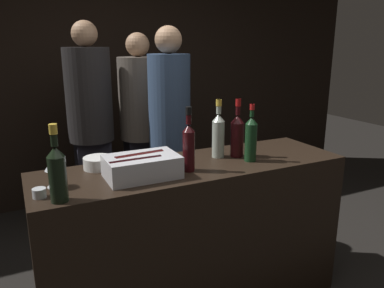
{
  "coord_description": "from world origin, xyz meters",
  "views": [
    {
      "loc": [
        -0.95,
        -1.62,
        1.66
      ],
      "look_at": [
        0.0,
        0.32,
        1.08
      ],
      "focal_mm": 35.0,
      "sensor_mm": 36.0,
      "label": 1
    }
  ],
  "objects_px": {
    "candle_votive": "(39,193)",
    "red_wine_bottle_burgundy": "(251,138)",
    "red_wine_bottle_black_foil": "(189,145)",
    "ice_bin_with_bottles": "(141,166)",
    "person_in_hoodie": "(140,120)",
    "wine_glass": "(54,165)",
    "bowl_white": "(98,162)",
    "rose_wine_bottle": "(218,133)",
    "champagne_bottle": "(57,171)",
    "person_blond_tee": "(170,127)",
    "person_grey_polo": "(91,120)",
    "red_wine_bottle_tall": "(237,134)"
  },
  "relations": [
    {
      "from": "red_wine_bottle_tall",
      "to": "person_blond_tee",
      "type": "xyz_separation_m",
      "value": [
        -0.13,
        0.79,
        -0.1
      ]
    },
    {
      "from": "person_in_hoodie",
      "to": "person_blond_tee",
      "type": "xyz_separation_m",
      "value": [
        0.08,
        -0.53,
        0.03
      ]
    },
    {
      "from": "wine_glass",
      "to": "red_wine_bottle_black_foil",
      "type": "distance_m",
      "value": 0.72
    },
    {
      "from": "rose_wine_bottle",
      "to": "champagne_bottle",
      "type": "bearing_deg",
      "value": -163.92
    },
    {
      "from": "candle_votive",
      "to": "red_wine_bottle_burgundy",
      "type": "distance_m",
      "value": 1.23
    },
    {
      "from": "ice_bin_with_bottles",
      "to": "candle_votive",
      "type": "distance_m",
      "value": 0.53
    },
    {
      "from": "rose_wine_bottle",
      "to": "person_grey_polo",
      "type": "height_order",
      "value": "person_grey_polo"
    },
    {
      "from": "red_wine_bottle_black_foil",
      "to": "red_wine_bottle_burgundy",
      "type": "bearing_deg",
      "value": 0.5
    },
    {
      "from": "candle_votive",
      "to": "wine_glass",
      "type": "bearing_deg",
      "value": 51.61
    },
    {
      "from": "bowl_white",
      "to": "champagne_bottle",
      "type": "xyz_separation_m",
      "value": [
        -0.26,
        -0.39,
        0.11
      ]
    },
    {
      "from": "champagne_bottle",
      "to": "rose_wine_bottle",
      "type": "xyz_separation_m",
      "value": [
        1.0,
        0.29,
        0.01
      ]
    },
    {
      "from": "candle_votive",
      "to": "red_wine_bottle_black_foil",
      "type": "relative_size",
      "value": 0.17
    },
    {
      "from": "champagne_bottle",
      "to": "red_wine_bottle_black_foil",
      "type": "relative_size",
      "value": 0.99
    },
    {
      "from": "bowl_white",
      "to": "red_wine_bottle_black_foil",
      "type": "xyz_separation_m",
      "value": [
        0.45,
        -0.27,
        0.12
      ]
    },
    {
      "from": "person_grey_polo",
      "to": "person_in_hoodie",
      "type": "bearing_deg",
      "value": 8.53
    },
    {
      "from": "bowl_white",
      "to": "red_wine_bottle_burgundy",
      "type": "relative_size",
      "value": 0.48
    },
    {
      "from": "wine_glass",
      "to": "champagne_bottle",
      "type": "bearing_deg",
      "value": -91.17
    },
    {
      "from": "ice_bin_with_bottles",
      "to": "champagne_bottle",
      "type": "distance_m",
      "value": 0.47
    },
    {
      "from": "wine_glass",
      "to": "red_wine_bottle_tall",
      "type": "xyz_separation_m",
      "value": [
        1.11,
        0.05,
        0.03
      ]
    },
    {
      "from": "wine_glass",
      "to": "red_wine_bottle_black_foil",
      "type": "bearing_deg",
      "value": -5.41
    },
    {
      "from": "bowl_white",
      "to": "red_wine_bottle_burgundy",
      "type": "xyz_separation_m",
      "value": [
        0.88,
        -0.26,
        0.11
      ]
    },
    {
      "from": "red_wine_bottle_burgundy",
      "to": "person_blond_tee",
      "type": "relative_size",
      "value": 0.2
    },
    {
      "from": "candle_votive",
      "to": "red_wine_bottle_black_foil",
      "type": "distance_m",
      "value": 0.81
    },
    {
      "from": "champagne_bottle",
      "to": "red_wine_bottle_black_foil",
      "type": "distance_m",
      "value": 0.73
    },
    {
      "from": "candle_votive",
      "to": "champagne_bottle",
      "type": "height_order",
      "value": "champagne_bottle"
    },
    {
      "from": "red_wine_bottle_burgundy",
      "to": "red_wine_bottle_black_foil",
      "type": "relative_size",
      "value": 0.96
    },
    {
      "from": "person_in_hoodie",
      "to": "bowl_white",
      "type": "bearing_deg",
      "value": -34.31
    },
    {
      "from": "candle_votive",
      "to": "red_wine_bottle_tall",
      "type": "height_order",
      "value": "red_wine_bottle_tall"
    },
    {
      "from": "wine_glass",
      "to": "candle_votive",
      "type": "xyz_separation_m",
      "value": [
        -0.08,
        -0.11,
        -0.09
      ]
    },
    {
      "from": "red_wine_bottle_burgundy",
      "to": "bowl_white",
      "type": "bearing_deg",
      "value": 163.19
    },
    {
      "from": "champagne_bottle",
      "to": "red_wine_bottle_burgundy",
      "type": "xyz_separation_m",
      "value": [
        1.14,
        0.13,
        -0.0
      ]
    },
    {
      "from": "wine_glass",
      "to": "champagne_bottle",
      "type": "distance_m",
      "value": 0.2
    },
    {
      "from": "ice_bin_with_bottles",
      "to": "red_wine_bottle_burgundy",
      "type": "xyz_separation_m",
      "value": [
        0.7,
        -0.02,
        0.08
      ]
    },
    {
      "from": "rose_wine_bottle",
      "to": "person_blond_tee",
      "type": "xyz_separation_m",
      "value": [
        -0.02,
        0.75,
        -0.1
      ]
    },
    {
      "from": "red_wine_bottle_burgundy",
      "to": "rose_wine_bottle",
      "type": "xyz_separation_m",
      "value": [
        -0.14,
        0.16,
        0.01
      ]
    },
    {
      "from": "ice_bin_with_bottles",
      "to": "candle_votive",
      "type": "bearing_deg",
      "value": -173.64
    },
    {
      "from": "ice_bin_with_bottles",
      "to": "person_in_hoodie",
      "type": "height_order",
      "value": "person_in_hoodie"
    },
    {
      "from": "wine_glass",
      "to": "red_wine_bottle_black_foil",
      "type": "height_order",
      "value": "red_wine_bottle_black_foil"
    },
    {
      "from": "person_grey_polo",
      "to": "rose_wine_bottle",
      "type": "bearing_deg",
      "value": -65.58
    },
    {
      "from": "red_wine_bottle_tall",
      "to": "champagne_bottle",
      "type": "bearing_deg",
      "value": -167.5
    },
    {
      "from": "red_wine_bottle_black_foil",
      "to": "person_blond_tee",
      "type": "bearing_deg",
      "value": 73.76
    },
    {
      "from": "ice_bin_with_bottles",
      "to": "person_in_hoodie",
      "type": "distance_m",
      "value": 1.49
    },
    {
      "from": "candle_votive",
      "to": "person_blond_tee",
      "type": "distance_m",
      "value": 1.43
    },
    {
      "from": "rose_wine_bottle",
      "to": "red_wine_bottle_tall",
      "type": "relative_size",
      "value": 1.0
    },
    {
      "from": "red_wine_bottle_tall",
      "to": "person_blond_tee",
      "type": "height_order",
      "value": "person_blond_tee"
    },
    {
      "from": "red_wine_bottle_black_foil",
      "to": "person_grey_polo",
      "type": "distance_m",
      "value": 1.39
    },
    {
      "from": "wine_glass",
      "to": "red_wine_bottle_tall",
      "type": "height_order",
      "value": "red_wine_bottle_tall"
    },
    {
      "from": "champagne_bottle",
      "to": "person_blond_tee",
      "type": "xyz_separation_m",
      "value": [
        0.98,
        1.04,
        -0.1
      ]
    },
    {
      "from": "bowl_white",
      "to": "champagne_bottle",
      "type": "relative_size",
      "value": 0.47
    },
    {
      "from": "champagne_bottle",
      "to": "red_wine_bottle_burgundy",
      "type": "bearing_deg",
      "value": 6.5
    }
  ]
}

